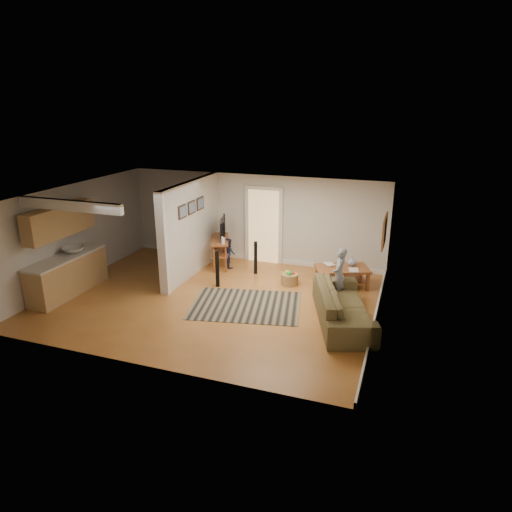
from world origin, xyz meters
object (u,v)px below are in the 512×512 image
at_px(sofa, 342,321).
at_px(toy_basket, 290,278).
at_px(tv_console, 220,241).
at_px(speaker_right, 256,258).
at_px(toddler, 229,267).
at_px(child, 338,300).
at_px(coffee_table, 343,272).
at_px(speaker_left, 217,269).

bearing_deg(sofa, toy_basket, 26.00).
height_order(tv_console, speaker_right, tv_console).
height_order(sofa, toddler, toddler).
relative_size(tv_console, child, 1.06).
bearing_deg(child, sofa, 13.91).
bearing_deg(coffee_table, sofa, -80.78).
xyz_separation_m(tv_console, toy_basket, (2.21, -0.71, -0.57)).
bearing_deg(speaker_left, coffee_table, -2.98).
height_order(speaker_right, child, speaker_right).
height_order(tv_console, toy_basket, tv_console).
bearing_deg(coffee_table, child, -87.01).
height_order(sofa, tv_console, tv_console).
bearing_deg(toddler, speaker_left, 142.76).
bearing_deg(tv_console, toddler, -28.31).
relative_size(speaker_left, toy_basket, 2.16).
xyz_separation_m(sofa, toy_basket, (-1.59, 1.62, 0.16)).
distance_m(sofa, child, 1.08).
height_order(speaker_left, toddler, speaker_left).
distance_m(sofa, coffee_table, 2.00).
distance_m(tv_console, child, 3.83).
bearing_deg(tv_console, child, -42.46).
distance_m(speaker_right, toy_basket, 1.20).
bearing_deg(coffee_table, speaker_left, -160.76).
relative_size(speaker_right, toy_basket, 2.06).
bearing_deg(toy_basket, tv_console, 162.12).
distance_m(sofa, toy_basket, 2.28).
relative_size(toy_basket, child, 0.34).
bearing_deg(sofa, tv_console, 39.94).
height_order(coffee_table, tv_console, tv_console).
distance_m(coffee_table, child, 0.97).
bearing_deg(speaker_right, speaker_left, -136.74).
relative_size(sofa, coffee_table, 1.71).
bearing_deg(child, toddler, -111.49).
xyz_separation_m(coffee_table, speaker_left, (-2.96, -1.03, 0.08)).
bearing_deg(speaker_right, sofa, -57.45).
height_order(tv_console, child, tv_console).
xyz_separation_m(sofa, toddler, (-3.54, 2.31, 0.00)).
distance_m(child, toddler, 3.51).
xyz_separation_m(tv_console, toddler, (0.26, -0.03, -0.73)).
bearing_deg(toddler, tv_console, 35.91).
relative_size(coffee_table, speaker_left, 1.58).
bearing_deg(toddler, sofa, -171.30).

